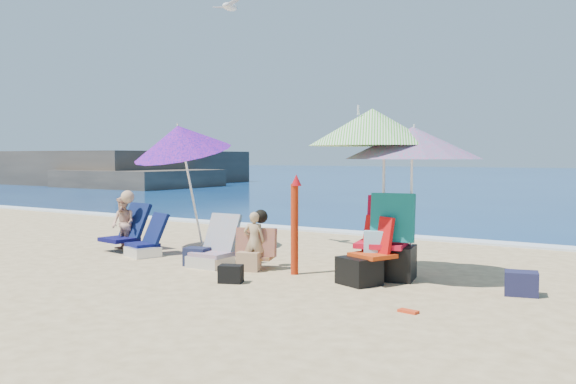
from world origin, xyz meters
The scene contains 20 objects.
ground centered at (0.00, 0.00, 0.00)m, with size 120.00×120.00×0.00m.
foam centered at (0.00, 5.10, 0.02)m, with size 120.00×0.50×0.04m.
headland centered at (-27.29, 19.73, 0.57)m, with size 20.50×11.50×2.60m.
umbrella_turquoise centered at (1.53, 1.18, 1.79)m, with size 2.04×2.04×2.03m.
umbrella_striped centered at (0.99, 1.07, 2.00)m, with size 2.27×2.27×2.29m.
umbrella_blue centered at (-2.85, 1.53, 1.90)m, with size 1.86×1.92×2.32m.
furled_umbrella centered at (0.06, 0.61, 0.75)m, with size 0.15×0.15×1.37m.
chair_navy centered at (-2.84, 0.68, 0.18)m, with size 0.69×0.77×0.68m.
chair_rainbow centered at (-1.28, 0.50, 0.20)m, with size 0.58×0.68×0.76m.
camp_chair_left centered at (1.14, 0.53, 0.25)m, with size 0.72×0.70×0.85m.
camp_chair_right centered at (1.29, 0.99, 0.41)m, with size 0.84×0.81×1.15m.
person_center centered at (-0.61, 0.64, 0.41)m, with size 0.62×0.56×0.84m.
person_left centered at (-3.56, 0.88, 0.47)m, with size 0.69×0.80×1.03m.
bag_navy_a centered at (-1.52, 0.40, 0.13)m, with size 0.39×0.31×0.27m.
bag_black_a centered at (-1.38, 1.46, 0.11)m, with size 0.31×0.23×0.22m.
bag_tan centered at (-0.62, 0.48, 0.13)m, with size 0.37×0.31×0.27m.
bag_navy_b centered at (2.96, 0.94, 0.14)m, with size 0.43×0.36×0.28m.
bag_black_b centered at (-0.32, -0.31, 0.11)m, with size 0.35×0.30×0.23m.
orange_item centered at (2.17, -0.54, 0.01)m, with size 0.22×0.13×0.03m.
seagull centered at (-2.20, 2.10, 4.19)m, with size 0.78×0.47×0.14m.
Camera 1 is at (4.59, -6.60, 1.62)m, focal length 39.21 mm.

